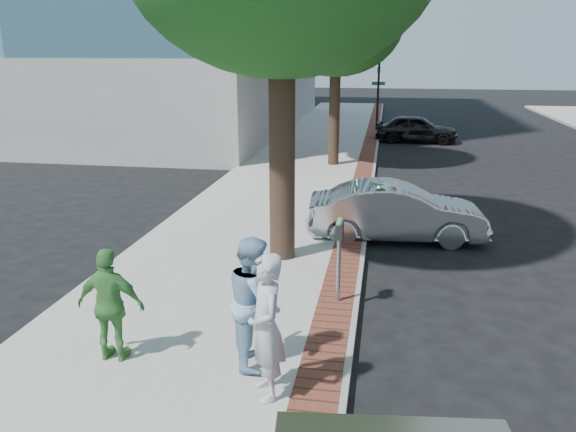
% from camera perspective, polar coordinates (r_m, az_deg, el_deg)
% --- Properties ---
extents(ground, '(120.00, 120.00, 0.00)m').
position_cam_1_polar(ground, '(10.00, 0.85, -8.86)').
color(ground, black).
rests_on(ground, ground).
extents(sidewalk, '(5.00, 60.00, 0.15)m').
position_cam_1_polar(sidewalk, '(17.69, 0.14, 2.71)').
color(sidewalk, '#9E9991').
rests_on(sidewalk, ground).
extents(brick_strip, '(0.60, 60.00, 0.01)m').
position_cam_1_polar(brick_strip, '(17.44, 7.29, 2.65)').
color(brick_strip, brown).
rests_on(brick_strip, sidewalk).
extents(curb, '(0.10, 60.00, 0.15)m').
position_cam_1_polar(curb, '(17.45, 8.43, 2.34)').
color(curb, gray).
rests_on(curb, ground).
extents(office_base, '(18.20, 22.20, 4.00)m').
position_cam_1_polar(office_base, '(34.20, -15.40, 12.06)').
color(office_base, gray).
rests_on(office_base, ground).
extents(signal_near, '(0.70, 0.15, 3.80)m').
position_cam_1_polar(signal_near, '(31.00, 9.15, 12.51)').
color(signal_near, black).
rests_on(signal_near, ground).
extents(tree_far, '(4.80, 4.80, 7.14)m').
position_cam_1_polar(tree_far, '(21.04, 4.95, 19.18)').
color(tree_far, black).
rests_on(tree_far, sidewalk).
extents(parking_meter, '(0.12, 0.32, 1.47)m').
position_cam_1_polar(parking_meter, '(9.37, 5.22, -2.75)').
color(parking_meter, gray).
rests_on(parking_meter, sidewalk).
extents(person_gray, '(0.68, 0.80, 1.86)m').
position_cam_1_polar(person_gray, '(6.89, -2.23, -11.23)').
color(person_gray, '#B0B0B5').
rests_on(person_gray, sidewalk).
extents(person_officer, '(0.89, 1.03, 1.81)m').
position_cam_1_polar(person_officer, '(7.62, -3.44, -8.62)').
color(person_officer, '#83ACCB').
rests_on(person_officer, sidewalk).
extents(person_green, '(0.95, 0.41, 1.61)m').
position_cam_1_polar(person_green, '(8.08, -17.55, -8.63)').
color(person_green, '#478E40').
rests_on(person_green, sidewalk).
extents(sedan_silver, '(4.17, 1.75, 1.34)m').
position_cam_1_polar(sedan_silver, '(13.29, 10.97, 0.39)').
color(sedan_silver, '#B5B9BD').
rests_on(sedan_silver, ground).
extents(bg_car, '(3.96, 1.77, 1.32)m').
position_cam_1_polar(bg_car, '(28.11, 12.93, 8.65)').
color(bg_car, black).
rests_on(bg_car, ground).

